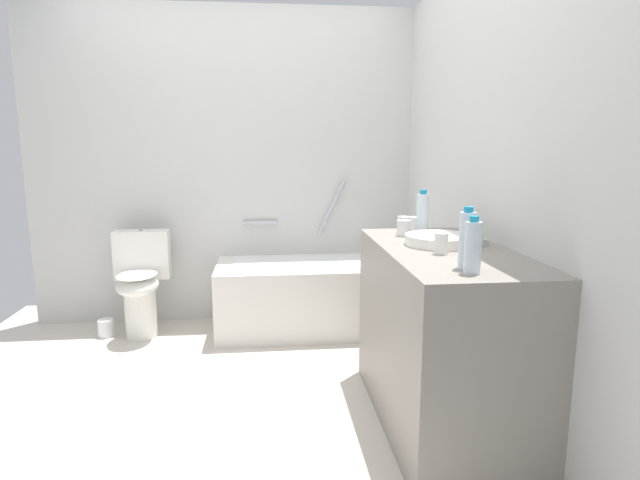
{
  "coord_description": "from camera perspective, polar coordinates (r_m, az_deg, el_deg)",
  "views": [
    {
      "loc": [
        0.21,
        -2.73,
        1.38
      ],
      "look_at": [
        0.53,
        0.24,
        0.83
      ],
      "focal_mm": 29.35,
      "sensor_mm": 36.0,
      "label": 1
    }
  ],
  "objects": [
    {
      "name": "drinking_glass_0",
      "position": [
        2.86,
        9.11,
        1.3
      ],
      "size": [
        0.07,
        0.07,
        0.09
      ],
      "primitive_type": "cylinder",
      "color": "white",
      "rests_on": "vanity_counter"
    },
    {
      "name": "wall_back_tiled",
      "position": [
        4.16,
        -9.05,
        7.78
      ],
      "size": [
        3.13,
        0.1,
        2.4
      ],
      "primitive_type": "cube",
      "color": "silver",
      "rests_on": "ground_plane"
    },
    {
      "name": "water_bottle_2",
      "position": [
        2.86,
        11.12,
        2.73
      ],
      "size": [
        0.07,
        0.07,
        0.25
      ],
      "color": "silver",
      "rests_on": "vanity_counter"
    },
    {
      "name": "vanity_counter",
      "position": [
        2.68,
        13.17,
        -10.32
      ],
      "size": [
        0.59,
        1.24,
        0.89
      ],
      "primitive_type": "cube",
      "color": "gray",
      "rests_on": "ground_plane"
    },
    {
      "name": "water_bottle_1",
      "position": [
        2.15,
        15.74,
        0.03
      ],
      "size": [
        0.07,
        0.07,
        0.25
      ],
      "color": "silver",
      "rests_on": "vanity_counter"
    },
    {
      "name": "wall_right_mirror",
      "position": [
        2.99,
        17.74,
        6.44
      ],
      "size": [
        0.1,
        3.13,
        2.4
      ],
      "primitive_type": "cube",
      "color": "silver",
      "rests_on": "ground_plane"
    },
    {
      "name": "water_bottle_0",
      "position": [
        2.08,
        16.33,
        -0.73
      ],
      "size": [
        0.07,
        0.07,
        0.22
      ],
      "color": "silver",
      "rests_on": "vanity_counter"
    },
    {
      "name": "drinking_glass_2",
      "position": [
        2.42,
        13.07,
        -0.38
      ],
      "size": [
        0.06,
        0.06,
        0.1
      ],
      "primitive_type": "cylinder",
      "color": "white",
      "rests_on": "vanity_counter"
    },
    {
      "name": "toilet",
      "position": [
        4.02,
        -19.0,
        -4.32
      ],
      "size": [
        0.4,
        0.49,
        0.77
      ],
      "rotation": [
        0.0,
        0.0,
        -1.55
      ],
      "color": "white",
      "rests_on": "ground_plane"
    },
    {
      "name": "ground_plane",
      "position": [
        3.07,
        -9.77,
        -16.49
      ],
      "size": [
        3.73,
        3.73,
        0.0
      ],
      "primitive_type": "plane",
      "color": "beige"
    },
    {
      "name": "drinking_glass_3",
      "position": [
        2.96,
        9.14,
        1.65
      ],
      "size": [
        0.07,
        0.07,
        0.09
      ],
      "primitive_type": "cylinder",
      "color": "white",
      "rests_on": "vanity_counter"
    },
    {
      "name": "sink_basin",
      "position": [
        2.64,
        12.9,
        -0.0
      ],
      "size": [
        0.34,
        0.34,
        0.05
      ],
      "primitive_type": "cylinder",
      "color": "white",
      "rests_on": "vanity_counter"
    },
    {
      "name": "drinking_glass_1",
      "position": [
        3.04,
        10.14,
        1.73
      ],
      "size": [
        0.07,
        0.07,
        0.08
      ],
      "primitive_type": "cylinder",
      "color": "white",
      "rests_on": "vanity_counter"
    },
    {
      "name": "toilet_paper_roll",
      "position": [
        4.16,
        -22.32,
        -8.86
      ],
      "size": [
        0.11,
        0.11,
        0.13
      ],
      "primitive_type": "cylinder",
      "color": "white",
      "rests_on": "ground_plane"
    },
    {
      "name": "bathtub",
      "position": [
        3.94,
        -0.58,
        -5.87
      ],
      "size": [
        1.45,
        0.66,
        1.11
      ],
      "color": "white",
      "rests_on": "ground_plane"
    },
    {
      "name": "sink_faucet",
      "position": [
        2.71,
        16.87,
        0.18
      ],
      "size": [
        0.11,
        0.15,
        0.07
      ],
      "color": "#B2B2B7",
      "rests_on": "vanity_counter"
    }
  ]
}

